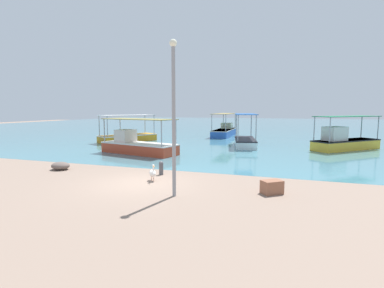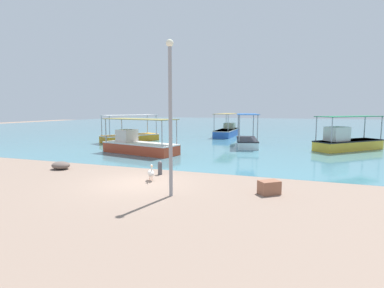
% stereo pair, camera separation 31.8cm
% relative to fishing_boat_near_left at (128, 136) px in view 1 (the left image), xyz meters
% --- Properties ---
extents(ground, '(120.00, 120.00, 0.00)m').
position_rel_fishing_boat_near_left_xyz_m(ground, '(9.31, -14.68, -0.53)').
color(ground, gray).
extents(harbor_water, '(110.00, 90.00, 0.00)m').
position_rel_fishing_boat_near_left_xyz_m(harbor_water, '(9.31, 33.32, -0.53)').
color(harbor_water, teal).
rests_on(harbor_water, ground).
extents(fishing_boat_near_left, '(4.50, 6.02, 2.67)m').
position_rel_fishing_boat_near_left_xyz_m(fishing_boat_near_left, '(0.00, 0.00, 0.00)').
color(fishing_boat_near_left, orange).
rests_on(fishing_boat_near_left, harbor_water).
extents(fishing_boat_center, '(5.65, 5.57, 2.71)m').
position_rel_fishing_boat_near_left_xyz_m(fishing_boat_center, '(19.67, 0.25, 0.18)').
color(fishing_boat_center, gold).
rests_on(fishing_boat_center, harbor_water).
extents(fishing_boat_outer, '(2.82, 5.73, 2.84)m').
position_rel_fishing_boat_near_left_xyz_m(fishing_boat_outer, '(11.72, 0.21, 0.00)').
color(fishing_boat_outer, white).
rests_on(fishing_boat_outer, harbor_water).
extents(fishing_boat_near_right, '(2.09, 7.07, 2.72)m').
position_rel_fishing_boat_near_left_xyz_m(fishing_boat_near_right, '(7.84, 9.34, 0.09)').
color(fishing_boat_near_right, blue).
rests_on(fishing_boat_near_right, harbor_water).
extents(fishing_boat_far_left, '(6.34, 3.30, 2.57)m').
position_rel_fishing_boat_near_left_xyz_m(fishing_boat_far_left, '(4.83, -6.76, 0.11)').
color(fishing_boat_far_left, '#BF3F25').
rests_on(fishing_boat_far_left, harbor_water).
extents(pelican, '(0.61, 0.68, 0.80)m').
position_rel_fishing_boat_near_left_xyz_m(pelican, '(9.70, -14.15, -0.15)').
color(pelican, '#E0997A').
rests_on(pelican, ground).
extents(lamp_post, '(0.28, 0.28, 5.80)m').
position_rel_fishing_boat_near_left_xyz_m(lamp_post, '(11.54, -16.03, 2.73)').
color(lamp_post, gray).
rests_on(lamp_post, ground).
extents(mooring_bollard, '(0.23, 0.23, 0.69)m').
position_rel_fishing_boat_near_left_xyz_m(mooring_bollard, '(9.53, -12.83, -0.16)').
color(mooring_bollard, '#47474C').
rests_on(mooring_bollard, ground).
extents(net_pile, '(1.01, 0.86, 0.42)m').
position_rel_fishing_boat_near_left_xyz_m(net_pile, '(3.79, -13.44, -0.32)').
color(net_pile, '#64554E').
rests_on(net_pile, ground).
extents(cargo_crate, '(0.93, 0.89, 0.53)m').
position_rel_fishing_boat_near_left_xyz_m(cargo_crate, '(15.04, -14.53, -0.26)').
color(cargo_crate, '#8E5941').
rests_on(cargo_crate, ground).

